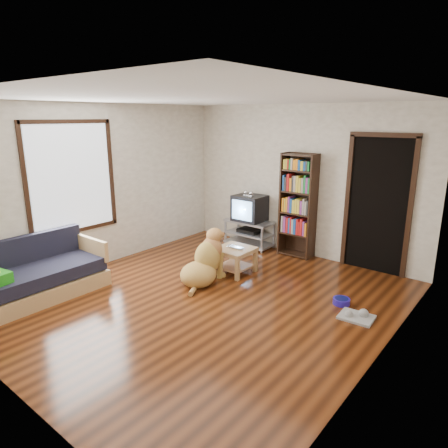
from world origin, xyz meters
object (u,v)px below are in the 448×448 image
Objects in this scene: coffee_table at (235,255)px; sofa at (36,278)px; tv_stand at (249,232)px; bookshelf at (298,200)px; dog_bowl at (341,301)px; laptop at (233,248)px; grey_rag at (356,317)px; dog at (205,263)px; crt_tv at (250,208)px.

sofa is at bearing -123.18° from coffee_table.
sofa is (-0.97, -3.63, -0.01)m from tv_stand.
tv_stand is at bearing -174.37° from bookshelf.
tv_stand is at bearing 152.46° from dog_bowl.
grey_rag is at bearing -7.83° from laptop.
bookshelf is at bearing 73.61° from laptop.
coffee_table is 0.59m from dog.
coffee_table is at bearing 173.04° from grey_rag.
crt_tv is at bearing -175.68° from bookshelf.
tv_stand is at bearing -90.00° from crt_tv.
dog_bowl is at bearing -0.84° from laptop.
laptop is at bearing -65.22° from crt_tv.
tv_stand is (-2.37, 1.24, 0.23)m from dog_bowl.
laptop is 1.40m from tv_stand.
crt_tv is 1.95m from dog.
grey_rag is at bearing 8.42° from dog.
sofa is at bearing -128.68° from dog.
crt_tv reaches higher than dog_bowl.
coffee_table is (0.59, -1.26, -0.46)m from crt_tv.
tv_stand is at bearing 150.91° from grey_rag.
tv_stand is 0.50× the size of sofa.
crt_tv is (0.00, 0.02, 0.47)m from tv_stand.
coffee_table is at bearing 179.87° from dog_bowl.
tv_stand is at bearing 113.48° from laptop.
tv_stand is 3.76m from sofa.
dog_bowl is 0.40× the size of coffee_table.
sofa is at bearing -149.56° from grey_rag.
laptop is at bearing 56.49° from sofa.
laptop is at bearing 173.85° from grey_rag.
grey_rag is at bearing 30.44° from sofa.
dog is (0.48, -1.81, 0.03)m from tv_stand.
sofa reaches higher than coffee_table.
grey_rag is at bearing -42.54° from bookshelf.
coffee_table is at bearing -64.31° from tv_stand.
dog reaches higher than coffee_table.
dog_bowl is 2.69m from tv_stand.
laptop is 1.28× the size of dog_bowl.
coffee_table is (-2.08, 0.25, 0.27)m from grey_rag.
dog_bowl is at bearing 140.19° from grey_rag.
laptop is at bearing 78.53° from dog.
sofa is 2.33m from dog.
dog is at bearing -163.11° from dog_bowl.
bookshelf is (-1.42, 1.33, 0.96)m from dog_bowl.
tv_stand is (-2.67, 1.49, 0.25)m from grey_rag.
bookshelf reaches higher than sofa.
sofa is 3.27× the size of coffee_table.
grey_rag is 0.40× the size of dog.
sofa reaches higher than laptop.
tv_stand is 1.64× the size of coffee_table.
bookshelf reaches higher than dog.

